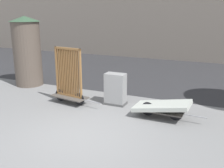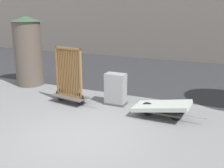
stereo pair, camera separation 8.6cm
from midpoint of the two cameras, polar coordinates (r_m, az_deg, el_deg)
The scene contains 6 objects.
ground_plane at distance 7.48m, azimuth -6.68°, elevation -11.08°, with size 60.00×60.00×0.00m, color slate.
road_strip at distance 14.78m, azimuth 10.04°, elevation 2.33°, with size 56.00×8.68×0.01m.
bike_cart_with_bedframe at distance 9.80m, azimuth -9.05°, elevation 0.21°, with size 2.15×0.81×2.09m.
bike_cart_with_mattress at distance 8.58m, azimuth 11.02°, elevation -4.90°, with size 2.32×0.97×0.64m.
utility_cabinet at distance 9.62m, azimuth 1.03°, elevation -1.34°, with size 0.80×0.50×1.17m.
advertising_column at distance 12.62m, azimuth -17.61°, elevation 6.94°, with size 1.39×1.39×3.14m.
Camera 2 is at (3.57, -5.67, 3.36)m, focal length 42.00 mm.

